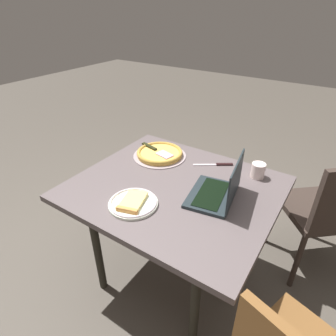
# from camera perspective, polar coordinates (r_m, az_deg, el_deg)

# --- Properties ---
(ground_plane) EXTENTS (12.00, 12.00, 0.00)m
(ground_plane) POSITION_cam_1_polar(r_m,az_deg,el_deg) (2.09, 1.10, -20.66)
(ground_plane) COLOR #4F4840
(dining_table) EXTENTS (1.10, 0.96, 0.74)m
(dining_table) POSITION_cam_1_polar(r_m,az_deg,el_deg) (1.62, 1.33, -5.76)
(dining_table) COLOR #594F50
(dining_table) RESTS_ON ground_plane
(laptop) EXTENTS (0.28, 0.35, 0.24)m
(laptop) POSITION_cam_1_polar(r_m,az_deg,el_deg) (1.48, 10.32, -4.48)
(laptop) COLOR #1F292D
(laptop) RESTS_ON dining_table
(pizza_plate) EXTENTS (0.25, 0.25, 0.04)m
(pizza_plate) POSITION_cam_1_polar(r_m,az_deg,el_deg) (1.44, -7.11, -7.02)
(pizza_plate) COLOR white
(pizza_plate) RESTS_ON dining_table
(pizza_tray) EXTENTS (0.35, 0.35, 0.04)m
(pizza_tray) POSITION_cam_1_polar(r_m,az_deg,el_deg) (1.87, -1.71, 2.96)
(pizza_tray) COLOR #A7969B
(pizza_tray) RESTS_ON dining_table
(table_knife) EXTENTS (0.22, 0.16, 0.01)m
(table_knife) POSITION_cam_1_polar(r_m,az_deg,el_deg) (1.80, 9.92, 0.70)
(table_knife) COLOR #BFB2B8
(table_knife) RESTS_ON dining_table
(drink_cup) EXTENTS (0.08, 0.08, 0.09)m
(drink_cup) POSITION_cam_1_polar(r_m,az_deg,el_deg) (1.72, 17.78, -0.43)
(drink_cup) COLOR silver
(drink_cup) RESTS_ON dining_table
(chair_far) EXTENTS (0.62, 0.62, 0.90)m
(chair_far) POSITION_cam_1_polar(r_m,az_deg,el_deg) (2.02, 29.74, -7.39)
(chair_far) COLOR #372B25
(chair_far) RESTS_ON ground_plane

